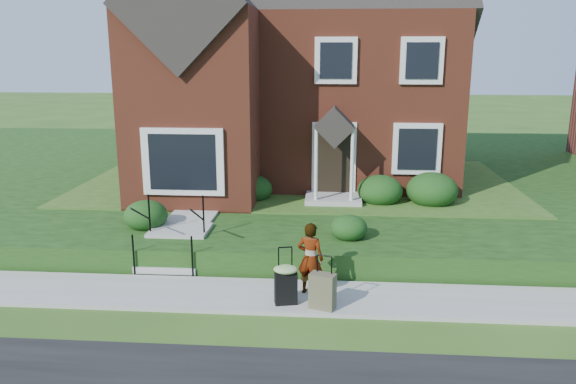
# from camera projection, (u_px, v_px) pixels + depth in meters

# --- Properties ---
(ground) EXTENTS (120.00, 120.00, 0.00)m
(ground) POSITION_uv_depth(u_px,v_px,m) (273.00, 298.00, 11.29)
(ground) COLOR #2D5119
(ground) RESTS_ON ground
(sidewalk) EXTENTS (60.00, 1.60, 0.08)m
(sidewalk) POSITION_uv_depth(u_px,v_px,m) (273.00, 296.00, 11.28)
(sidewalk) COLOR #9E9B93
(sidewalk) RESTS_ON ground
(terrace) EXTENTS (44.00, 20.00, 0.60)m
(terrace) POSITION_uv_depth(u_px,v_px,m) (406.00, 174.00, 21.48)
(terrace) COLOR #15360E
(terrace) RESTS_ON ground
(walkway) EXTENTS (1.20, 6.00, 0.06)m
(walkway) POSITION_uv_depth(u_px,v_px,m) (205.00, 202.00, 16.17)
(walkway) COLOR #9E9B93
(walkway) RESTS_ON terrace
(main_house) EXTENTS (10.40, 10.20, 9.40)m
(main_house) POSITION_uv_depth(u_px,v_px,m) (295.00, 40.00, 19.36)
(main_house) COLOR brown
(main_house) RESTS_ON terrace
(front_steps) EXTENTS (1.40, 2.02, 1.50)m
(front_steps) POSITION_uv_depth(u_px,v_px,m) (175.00, 243.00, 13.15)
(front_steps) COLOR #9E9B93
(front_steps) RESTS_ON ground
(foundation_shrubs) EXTENTS (9.49, 4.43, 1.02)m
(foundation_shrubs) POSITION_uv_depth(u_px,v_px,m) (304.00, 191.00, 15.76)
(foundation_shrubs) COLOR black
(foundation_shrubs) RESTS_ON terrace
(woman) EXTENTS (0.62, 0.49, 1.48)m
(woman) POSITION_uv_depth(u_px,v_px,m) (310.00, 258.00, 11.16)
(woman) COLOR #999999
(woman) RESTS_ON sidewalk
(suitcase_black) EXTENTS (0.54, 0.48, 1.14)m
(suitcase_black) POSITION_uv_depth(u_px,v_px,m) (286.00, 282.00, 10.76)
(suitcase_black) COLOR black
(suitcase_black) RESTS_ON sidewalk
(suitcase_olive) EXTENTS (0.54, 0.42, 1.04)m
(suitcase_olive) POSITION_uv_depth(u_px,v_px,m) (323.00, 291.00, 10.59)
(suitcase_olive) COLOR brown
(suitcase_olive) RESTS_ON sidewalk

